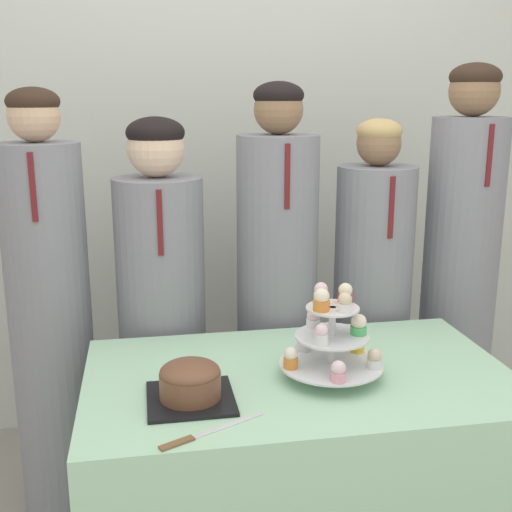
{
  "coord_description": "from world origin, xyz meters",
  "views": [
    {
      "loc": [
        -0.43,
        -1.32,
        1.54
      ],
      "look_at": [
        -0.12,
        0.41,
        1.1
      ],
      "focal_mm": 45.0,
      "sensor_mm": 36.0,
      "label": 1
    }
  ],
  "objects_px": {
    "student_2": "(277,309)",
    "student_3": "(371,320)",
    "student_0": "(51,324)",
    "cake_knife": "(196,437)",
    "student_4": "(458,288)",
    "student_1": "(163,330)",
    "cupcake_stand": "(332,336)",
    "round_cake": "(190,382)"
  },
  "relations": [
    {
      "from": "round_cake",
      "to": "student_2",
      "type": "bearing_deg",
      "value": 60.81
    },
    {
      "from": "student_0",
      "to": "cake_knife",
      "type": "bearing_deg",
      "value": -63.16
    },
    {
      "from": "student_3",
      "to": "student_4",
      "type": "height_order",
      "value": "student_4"
    },
    {
      "from": "student_1",
      "to": "student_2",
      "type": "relative_size",
      "value": 0.93
    },
    {
      "from": "student_2",
      "to": "student_3",
      "type": "distance_m",
      "value": 0.38
    },
    {
      "from": "student_0",
      "to": "student_2",
      "type": "bearing_deg",
      "value": 0.0
    },
    {
      "from": "cake_knife",
      "to": "student_4",
      "type": "xyz_separation_m",
      "value": [
        1.12,
        0.87,
        0.05
      ]
    },
    {
      "from": "cupcake_stand",
      "to": "student_3",
      "type": "bearing_deg",
      "value": 60.29
    },
    {
      "from": "cake_knife",
      "to": "cupcake_stand",
      "type": "distance_m",
      "value": 0.51
    },
    {
      "from": "student_0",
      "to": "student_4",
      "type": "relative_size",
      "value": 0.95
    },
    {
      "from": "cupcake_stand",
      "to": "round_cake",
      "type": "bearing_deg",
      "value": -169.63
    },
    {
      "from": "student_3",
      "to": "student_4",
      "type": "relative_size",
      "value": 0.88
    },
    {
      "from": "student_2",
      "to": "round_cake",
      "type": "bearing_deg",
      "value": -119.19
    },
    {
      "from": "round_cake",
      "to": "cupcake_stand",
      "type": "height_order",
      "value": "cupcake_stand"
    },
    {
      "from": "student_2",
      "to": "student_4",
      "type": "height_order",
      "value": "student_4"
    },
    {
      "from": "student_2",
      "to": "student_4",
      "type": "relative_size",
      "value": 0.96
    },
    {
      "from": "round_cake",
      "to": "student_0",
      "type": "xyz_separation_m",
      "value": [
        -0.44,
        0.68,
        -0.06
      ]
    },
    {
      "from": "student_1",
      "to": "cupcake_stand",
      "type": "bearing_deg",
      "value": -52.57
    },
    {
      "from": "cake_knife",
      "to": "student_1",
      "type": "distance_m",
      "value": 0.87
    },
    {
      "from": "student_4",
      "to": "student_1",
      "type": "bearing_deg",
      "value": -180.0
    },
    {
      "from": "cupcake_stand",
      "to": "student_3",
      "type": "xyz_separation_m",
      "value": [
        0.34,
        0.6,
        -0.19
      ]
    },
    {
      "from": "student_1",
      "to": "student_3",
      "type": "xyz_separation_m",
      "value": [
        0.8,
        -0.0,
        -0.01
      ]
    },
    {
      "from": "cupcake_stand",
      "to": "student_4",
      "type": "xyz_separation_m",
      "value": [
        0.7,
        0.6,
        -0.08
      ]
    },
    {
      "from": "student_1",
      "to": "student_4",
      "type": "bearing_deg",
      "value": 0.0
    },
    {
      "from": "cupcake_stand",
      "to": "student_0",
      "type": "distance_m",
      "value": 1.05
    },
    {
      "from": "cupcake_stand",
      "to": "student_3",
      "type": "height_order",
      "value": "student_3"
    },
    {
      "from": "cake_knife",
      "to": "student_4",
      "type": "distance_m",
      "value": 1.42
    },
    {
      "from": "cake_knife",
      "to": "student_4",
      "type": "relative_size",
      "value": 0.16
    },
    {
      "from": "cake_knife",
      "to": "student_0",
      "type": "bearing_deg",
      "value": 90.45
    },
    {
      "from": "cupcake_stand",
      "to": "student_4",
      "type": "relative_size",
      "value": 0.18
    },
    {
      "from": "round_cake",
      "to": "student_1",
      "type": "distance_m",
      "value": 0.69
    },
    {
      "from": "student_0",
      "to": "round_cake",
      "type": "bearing_deg",
      "value": -56.82
    },
    {
      "from": "round_cake",
      "to": "student_0",
      "type": "distance_m",
      "value": 0.81
    },
    {
      "from": "student_1",
      "to": "student_4",
      "type": "xyz_separation_m",
      "value": [
        1.16,
        0.0,
        0.1
      ]
    },
    {
      "from": "student_2",
      "to": "student_3",
      "type": "height_order",
      "value": "student_2"
    },
    {
      "from": "cake_knife",
      "to": "round_cake",
      "type": "bearing_deg",
      "value": 63.06
    },
    {
      "from": "student_3",
      "to": "student_1",
      "type": "bearing_deg",
      "value": 180.0
    },
    {
      "from": "cake_knife",
      "to": "student_1",
      "type": "xyz_separation_m",
      "value": [
        -0.05,
        0.87,
        -0.05
      ]
    },
    {
      "from": "student_1",
      "to": "round_cake",
      "type": "bearing_deg",
      "value": -85.73
    },
    {
      "from": "student_1",
      "to": "student_4",
      "type": "height_order",
      "value": "student_4"
    },
    {
      "from": "cupcake_stand",
      "to": "student_0",
      "type": "bearing_deg",
      "value": 144.79
    },
    {
      "from": "cake_knife",
      "to": "student_1",
      "type": "bearing_deg",
      "value": 66.81
    }
  ]
}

